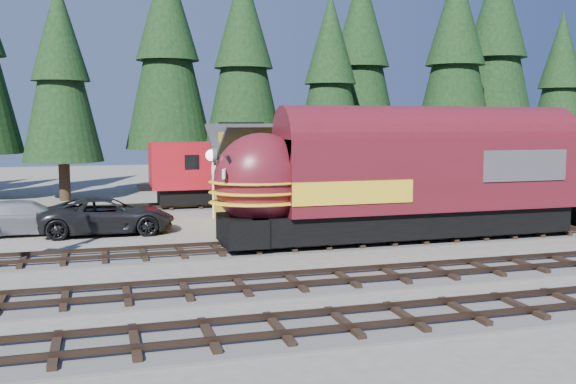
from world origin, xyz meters
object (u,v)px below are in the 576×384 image
object	(u,v)px
depot	(333,167)
pickup_truck_a	(107,216)
pickup_truck_b	(27,217)
locomotive	(392,183)
caboose	(227,168)

from	to	relation	value
depot	pickup_truck_a	size ratio (longest dim) A/B	2.01
pickup_truck_b	depot	bearing A→B (deg)	-93.71
depot	locomotive	bearing A→B (deg)	-86.68
depot	pickup_truck_a	distance (m)	11.98
pickup_truck_a	pickup_truck_b	bearing A→B (deg)	77.64
pickup_truck_a	pickup_truck_b	world-z (taller)	pickup_truck_a
caboose	pickup_truck_b	bearing A→B (deg)	-147.30
depot	caboose	size ratio (longest dim) A/B	1.35
locomotive	pickup_truck_b	bearing A→B (deg)	156.64
depot	pickup_truck_b	xyz separation A→B (m)	(-15.47, 0.34, -2.14)
locomotive	pickup_truck_b	distance (m)	17.36
pickup_truck_a	locomotive	bearing A→B (deg)	-115.43
locomotive	pickup_truck_a	world-z (taller)	locomotive
locomotive	pickup_truck_b	size ratio (longest dim) A/B	2.99
pickup_truck_b	caboose	bearing A→B (deg)	-59.73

